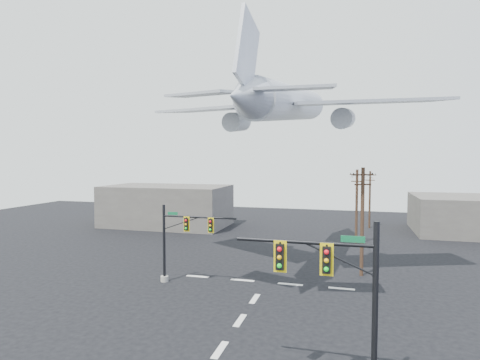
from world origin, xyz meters
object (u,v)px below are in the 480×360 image
(signal_mast_far, at_px, (179,241))
(utility_pole_c, at_px, (370,198))
(signal_mast_near, at_px, (344,300))
(utility_pole_b, at_px, (357,206))
(airliner, at_px, (288,104))
(utility_pole_a, at_px, (362,219))

(signal_mast_far, distance_m, utility_pole_c, 34.86)
(utility_pole_c, bearing_deg, signal_mast_far, -107.41)
(signal_mast_near, bearing_deg, utility_pole_b, 88.25)
(signal_mast_near, distance_m, airliner, 22.87)
(utility_pole_b, xyz_separation_m, utility_pole_c, (1.99, 12.18, -0.29))
(utility_pole_a, relative_size, utility_pole_b, 1.06)
(signal_mast_near, relative_size, utility_pole_c, 0.91)
(utility_pole_a, height_order, airliner, airliner)
(airliner, bearing_deg, utility_pole_c, -14.25)
(utility_pole_b, bearing_deg, signal_mast_far, -102.79)
(utility_pole_b, xyz_separation_m, airliner, (-6.34, -11.42, 10.54))
(signal_mast_far, bearing_deg, utility_pole_a, 22.93)
(airliner, bearing_deg, signal_mast_far, 138.85)
(signal_mast_near, xyz_separation_m, utility_pole_b, (0.94, 30.62, 0.63))
(utility_pole_a, distance_m, airliner, 12.28)
(signal_mast_far, xyz_separation_m, utility_pole_a, (14.33, 6.06, 1.46))
(signal_mast_far, bearing_deg, utility_pole_c, 62.61)
(signal_mast_far, relative_size, utility_pole_b, 0.73)
(signal_mast_far, bearing_deg, utility_pole_b, 53.19)
(signal_mast_near, relative_size, airliner, 0.26)
(signal_mast_far, xyz_separation_m, utility_pole_b, (14.04, 18.76, 1.18))
(utility_pole_c, bearing_deg, utility_pole_b, -89.30)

